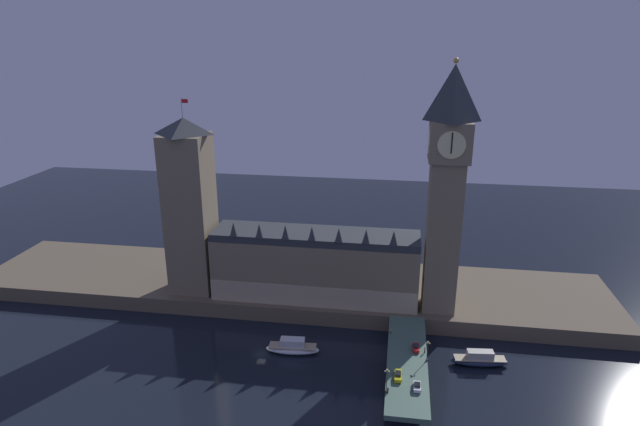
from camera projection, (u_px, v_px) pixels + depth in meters
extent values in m
plane|color=black|center=(261.00, 354.00, 154.70)|extent=(400.00, 400.00, 0.00)
cube|color=brown|center=(289.00, 286.00, 190.40)|extent=(220.00, 42.00, 5.18)
cube|color=#7F7056|center=(316.00, 268.00, 174.95)|extent=(66.53, 16.15, 20.10)
cube|color=tan|center=(312.00, 297.00, 169.33)|extent=(66.53, 0.20, 7.24)
cube|color=#2D3338|center=(315.00, 236.00, 171.35)|extent=(66.53, 14.86, 2.40)
cone|color=#2D3338|center=(233.00, 229.00, 167.40)|extent=(2.40, 2.40, 4.42)
cone|color=#2D3338|center=(259.00, 231.00, 166.21)|extent=(2.40, 2.40, 4.42)
cone|color=#2D3338|center=(285.00, 232.00, 165.02)|extent=(2.40, 2.40, 4.42)
cone|color=#2D3338|center=(312.00, 233.00, 163.83)|extent=(2.40, 2.40, 4.42)
cone|color=#2D3338|center=(339.00, 235.00, 162.64)|extent=(2.40, 2.40, 4.42)
cone|color=#2D3338|center=(366.00, 236.00, 161.45)|extent=(2.40, 2.40, 4.42)
cone|color=#2D3338|center=(394.00, 238.00, 160.26)|extent=(2.40, 2.40, 4.42)
cube|color=#7F7056|center=(442.00, 237.00, 162.88)|extent=(9.96, 9.96, 47.79)
cube|color=#7F7056|center=(450.00, 141.00, 153.38)|extent=(11.75, 11.75, 11.64)
cylinder|color=beige|center=(452.00, 145.00, 147.76)|extent=(7.78, 0.25, 7.78)
cylinder|color=beige|center=(448.00, 137.00, 159.00)|extent=(7.78, 0.25, 7.78)
cylinder|color=beige|center=(471.00, 142.00, 152.52)|extent=(0.25, 7.78, 7.78)
cylinder|color=beige|center=(429.00, 140.00, 154.24)|extent=(0.25, 7.78, 7.78)
cube|color=black|center=(452.00, 143.00, 147.40)|extent=(0.36, 0.10, 5.83)
pyramid|color=#2D3338|center=(454.00, 93.00, 149.01)|extent=(11.75, 11.75, 15.68)
sphere|color=gold|center=(456.00, 60.00, 146.25)|extent=(1.60, 1.60, 1.60)
cube|color=#7F7056|center=(191.00, 214.00, 175.53)|extent=(13.93, 13.93, 53.04)
pyramid|color=#2D3338|center=(183.00, 126.00, 166.23)|extent=(14.21, 14.21, 5.13)
cylinder|color=#99999E|center=(182.00, 108.00, 164.45)|extent=(0.24, 0.24, 6.00)
cube|color=red|center=(185.00, 101.00, 163.62)|extent=(2.00, 0.08, 1.20)
cube|color=#476656|center=(407.00, 362.00, 142.45)|extent=(10.63, 46.00, 1.40)
cube|color=brown|center=(407.00, 404.00, 130.44)|extent=(9.04, 3.20, 4.32)
cube|color=brown|center=(406.00, 381.00, 139.06)|extent=(9.04, 3.20, 4.32)
cube|color=brown|center=(406.00, 361.00, 147.67)|extent=(9.04, 3.20, 4.32)
cube|color=brown|center=(406.00, 343.00, 156.29)|extent=(9.04, 3.20, 4.32)
cube|color=yellow|center=(398.00, 376.00, 134.40)|extent=(1.75, 4.72, 0.94)
cube|color=black|center=(398.00, 373.00, 134.18)|extent=(1.43, 2.12, 0.45)
cylinder|color=black|center=(395.00, 373.00, 135.99)|extent=(0.22, 0.64, 0.64)
cylinder|color=black|center=(401.00, 374.00, 135.76)|extent=(0.22, 0.64, 0.64)
cylinder|color=black|center=(394.00, 380.00, 133.25)|extent=(0.22, 0.64, 0.64)
cylinder|color=black|center=(401.00, 381.00, 133.02)|extent=(0.22, 0.64, 0.64)
cube|color=white|center=(417.00, 387.00, 130.31)|extent=(1.77, 3.85, 0.83)
cube|color=black|center=(417.00, 385.00, 130.11)|extent=(1.45, 1.73, 0.45)
cylinder|color=black|center=(421.00, 391.00, 129.16)|extent=(0.22, 0.64, 0.64)
cylinder|color=black|center=(414.00, 390.00, 129.40)|extent=(0.22, 0.64, 0.64)
cylinder|color=black|center=(420.00, 385.00, 131.40)|extent=(0.22, 0.64, 0.64)
cylinder|color=black|center=(413.00, 384.00, 131.64)|extent=(0.22, 0.64, 0.64)
cube|color=red|center=(416.00, 348.00, 146.53)|extent=(1.75, 4.12, 0.76)
cube|color=black|center=(416.00, 346.00, 146.34)|extent=(1.43, 1.86, 0.45)
cylinder|color=black|center=(419.00, 351.00, 145.29)|extent=(0.22, 0.64, 0.64)
cylinder|color=black|center=(413.00, 351.00, 145.53)|extent=(0.22, 0.64, 0.64)
cylinder|color=black|center=(419.00, 346.00, 147.69)|extent=(0.22, 0.64, 0.64)
cylinder|color=black|center=(413.00, 346.00, 147.93)|extent=(0.22, 0.64, 0.64)
cylinder|color=black|center=(388.00, 392.00, 128.77)|extent=(0.28, 0.28, 0.80)
cylinder|color=black|center=(388.00, 389.00, 128.54)|extent=(0.38, 0.38, 0.67)
sphere|color=tan|center=(388.00, 388.00, 128.39)|extent=(0.22, 0.22, 0.22)
cylinder|color=black|center=(425.00, 352.00, 145.01)|extent=(0.28, 0.28, 0.87)
cylinder|color=gray|center=(425.00, 349.00, 144.75)|extent=(0.38, 0.38, 0.73)
sphere|color=tan|center=(425.00, 347.00, 144.60)|extent=(0.24, 0.24, 0.24)
cylinder|color=black|center=(391.00, 332.00, 154.38)|extent=(0.28, 0.28, 0.84)
cylinder|color=gray|center=(391.00, 330.00, 154.14)|extent=(0.38, 0.38, 0.70)
sphere|color=tan|center=(391.00, 329.00, 153.99)|extent=(0.23, 0.23, 0.23)
cylinder|color=#2D3333|center=(386.00, 392.00, 129.09)|extent=(0.56, 0.56, 0.50)
cylinder|color=#2D3333|center=(387.00, 381.00, 128.16)|extent=(0.18, 0.18, 5.31)
sphere|color=#F9E5A3|center=(387.00, 370.00, 127.13)|extent=(0.60, 0.60, 0.60)
sphere|color=#F9E5A3|center=(385.00, 371.00, 127.31)|extent=(0.44, 0.44, 0.44)
sphere|color=#F9E5A3|center=(389.00, 372.00, 127.18)|extent=(0.44, 0.44, 0.44)
cylinder|color=#2D3333|center=(427.00, 360.00, 141.42)|extent=(0.56, 0.56, 0.50)
cylinder|color=#2D3333|center=(427.00, 352.00, 140.58)|extent=(0.18, 0.18, 4.76)
sphere|color=#F9E5A3|center=(428.00, 342.00, 139.64)|extent=(0.60, 0.60, 0.60)
sphere|color=#F9E5A3|center=(426.00, 343.00, 139.82)|extent=(0.44, 0.44, 0.44)
sphere|color=#F9E5A3|center=(430.00, 343.00, 139.69)|extent=(0.44, 0.44, 0.44)
ellipsoid|color=white|center=(293.00, 349.00, 155.07)|extent=(15.79, 5.78, 2.27)
cube|color=tan|center=(293.00, 346.00, 154.74)|extent=(13.87, 4.71, 0.24)
cube|color=silver|center=(292.00, 342.00, 154.34)|extent=(7.16, 3.41, 2.27)
ellipsoid|color=#1E2842|center=(479.00, 361.00, 149.32)|extent=(16.32, 5.74, 2.21)
cube|color=tan|center=(480.00, 358.00, 149.00)|extent=(14.33, 4.72, 0.24)
cube|color=#B7B2A8|center=(480.00, 355.00, 148.61)|extent=(7.41, 3.30, 2.21)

